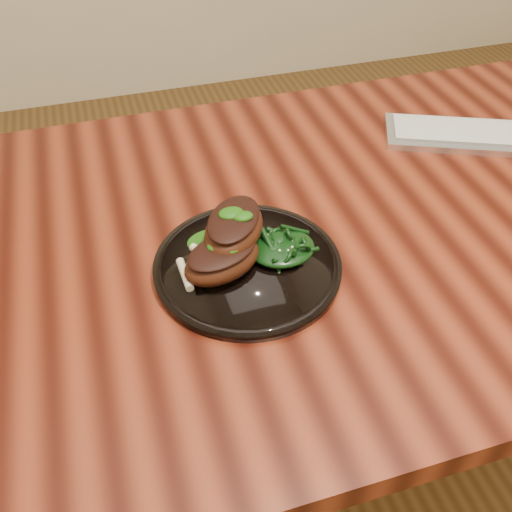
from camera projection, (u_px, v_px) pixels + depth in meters
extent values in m
plane|color=#553818|center=(336.00, 449.00, 1.39)|extent=(4.00, 4.00, 0.00)
cube|color=#340D06|center=(380.00, 217.00, 0.90)|extent=(1.60, 0.80, 0.04)
cylinder|color=black|center=(248.00, 266.00, 0.78)|extent=(0.26, 0.26, 0.01)
torus|color=black|center=(248.00, 265.00, 0.77)|extent=(0.25, 0.25, 0.01)
cylinder|color=black|center=(248.00, 264.00, 0.77)|extent=(0.17, 0.17, 0.00)
ellipsoid|color=#411A0C|center=(222.00, 261.00, 0.74)|extent=(0.13, 0.11, 0.04)
ellipsoid|color=black|center=(222.00, 251.00, 0.73)|extent=(0.12, 0.10, 0.01)
cylinder|color=beige|center=(185.00, 274.00, 0.73)|extent=(0.01, 0.05, 0.01)
ellipsoid|color=#0F4407|center=(222.00, 247.00, 0.73)|extent=(0.03, 0.02, 0.01)
ellipsoid|color=#411A0C|center=(234.00, 229.00, 0.76)|extent=(0.13, 0.14, 0.04)
ellipsoid|color=black|center=(234.00, 219.00, 0.75)|extent=(0.11, 0.12, 0.01)
cylinder|color=beige|center=(208.00, 256.00, 0.73)|extent=(0.04, 0.05, 0.01)
ellipsoid|color=#0F4407|center=(233.00, 215.00, 0.74)|extent=(0.03, 0.02, 0.01)
ellipsoid|color=#0F4407|center=(215.00, 240.00, 0.80)|extent=(0.08, 0.05, 0.00)
ellipsoid|color=black|center=(282.00, 248.00, 0.78)|extent=(0.09, 0.08, 0.02)
cube|color=silver|center=(491.00, 137.00, 1.02)|extent=(0.39, 0.25, 0.01)
cube|color=white|center=(492.00, 133.00, 1.02)|extent=(0.35, 0.22, 0.01)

